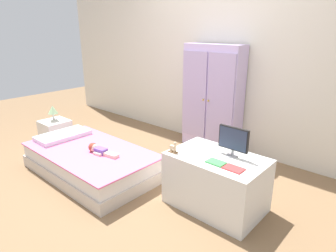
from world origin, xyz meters
name	(u,v)px	position (x,y,z in m)	size (l,w,h in m)	color
ground_plane	(132,185)	(0.00, 0.00, -0.01)	(10.00, 10.00, 0.02)	brown
back_wall	(221,45)	(0.00, 1.57, 1.35)	(6.40, 0.05, 2.70)	silver
bed	(91,161)	(-0.54, -0.13, 0.14)	(1.52, 0.86, 0.29)	beige
pillow	(63,135)	(-1.10, -0.13, 0.31)	(0.32, 0.62, 0.05)	silver
doll	(98,149)	(-0.40, -0.12, 0.32)	(0.39, 0.15, 0.10)	#6B4CB2
nightstand	(56,133)	(-1.57, 0.01, 0.18)	(0.34, 0.34, 0.37)	silver
table_lamp	(53,110)	(-1.57, 0.01, 0.51)	(0.13, 0.13, 0.21)	#B7B2AD
wardrobe	(212,98)	(0.03, 1.39, 0.69)	(0.79, 0.30, 1.37)	silver
tv_stand	(216,182)	(0.85, 0.25, 0.25)	(0.84, 0.54, 0.50)	silver
tv_monitor	(233,140)	(0.94, 0.35, 0.65)	(0.28, 0.10, 0.26)	#99999E
rocking_horse_toy	(174,148)	(0.52, 0.06, 0.55)	(0.09, 0.04, 0.11)	#8E6642
book_green	(216,162)	(0.91, 0.13, 0.51)	(0.15, 0.10, 0.01)	#429E51
book_red	(234,169)	(1.08, 0.13, 0.50)	(0.16, 0.11, 0.01)	#CC3838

